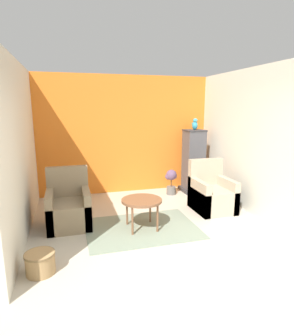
% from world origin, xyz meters
% --- Properties ---
extents(ground_plane, '(20.00, 20.00, 0.00)m').
position_xyz_m(ground_plane, '(0.00, 0.00, 0.00)').
color(ground_plane, beige).
rests_on(ground_plane, ground).
extents(wall_back_accent, '(4.22, 0.06, 2.79)m').
position_xyz_m(wall_back_accent, '(0.00, 3.74, 1.39)').
color(wall_back_accent, orange).
rests_on(wall_back_accent, ground_plane).
extents(wall_left, '(0.06, 3.71, 2.79)m').
position_xyz_m(wall_left, '(-2.08, 1.85, 1.39)').
color(wall_left, beige).
rests_on(wall_left, ground_plane).
extents(wall_right, '(0.06, 3.71, 2.79)m').
position_xyz_m(wall_right, '(2.08, 1.85, 1.39)').
color(wall_right, beige).
rests_on(wall_right, ground_plane).
extents(area_rug, '(1.89, 1.38, 0.01)m').
position_xyz_m(area_rug, '(-0.20, 1.46, 0.01)').
color(area_rug, gray).
rests_on(area_rug, ground_plane).
extents(coffee_table, '(0.69, 0.69, 0.53)m').
position_xyz_m(coffee_table, '(-0.20, 1.46, 0.48)').
color(coffee_table, brown).
rests_on(coffee_table, ground_plane).
extents(armchair_left, '(0.73, 0.82, 1.00)m').
position_xyz_m(armchair_left, '(-1.40, 1.96, 0.32)').
color(armchair_left, '#8E7A5B').
rests_on(armchair_left, ground_plane).
extents(armchair_right, '(0.73, 0.82, 1.00)m').
position_xyz_m(armchair_right, '(1.39, 1.96, 0.32)').
color(armchair_right, tan).
rests_on(armchair_right, ground_plane).
extents(birdcage, '(0.57, 0.57, 1.52)m').
position_xyz_m(birdcage, '(1.59, 3.28, 0.74)').
color(birdcage, '#353539').
rests_on(birdcage, ground_plane).
extents(parrot, '(0.13, 0.23, 0.28)m').
position_xyz_m(parrot, '(1.59, 3.28, 1.65)').
color(parrot, teal).
rests_on(parrot, birdcage).
extents(potted_plant, '(0.27, 0.25, 0.60)m').
position_xyz_m(potted_plant, '(0.97, 3.15, 0.36)').
color(potted_plant, '#66605B').
rests_on(potted_plant, ground_plane).
extents(wicker_basket, '(0.37, 0.37, 0.28)m').
position_xyz_m(wicker_basket, '(-1.77, 0.52, 0.15)').
color(wicker_basket, '#A37F51').
rests_on(wicker_basket, ground_plane).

